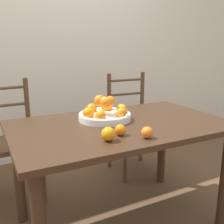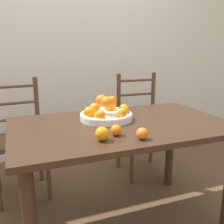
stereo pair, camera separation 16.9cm
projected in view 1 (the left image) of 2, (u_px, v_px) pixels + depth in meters
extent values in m
plane|color=brown|center=(120.00, 222.00, 1.91)|extent=(12.00, 12.00, 0.00)
cube|color=silver|center=(57.00, 41.00, 2.83)|extent=(8.00, 0.06, 2.60)
cube|color=#382316|center=(121.00, 126.00, 1.73)|extent=(1.41, 0.86, 0.03)
cylinder|color=#382316|center=(19.00, 175.00, 1.84)|extent=(0.07, 0.07, 0.72)
cylinder|color=#382316|center=(162.00, 146.00, 2.40)|extent=(0.07, 0.07, 0.72)
cylinder|color=white|center=(105.00, 117.00, 1.80)|extent=(0.36, 0.36, 0.04)
torus|color=white|center=(105.00, 114.00, 1.79)|extent=(0.36, 0.36, 0.02)
sphere|color=orange|center=(122.00, 110.00, 1.83)|extent=(0.08, 0.08, 0.08)
sphere|color=orange|center=(107.00, 107.00, 1.91)|extent=(0.08, 0.08, 0.08)
sphere|color=orange|center=(92.00, 109.00, 1.87)|extent=(0.07, 0.07, 0.07)
sphere|color=orange|center=(88.00, 113.00, 1.72)|extent=(0.08, 0.08, 0.08)
sphere|color=orange|center=(101.00, 116.00, 1.67)|extent=(0.07, 0.07, 0.07)
sphere|color=orange|center=(121.00, 113.00, 1.73)|extent=(0.07, 0.07, 0.07)
sphere|color=orange|center=(110.00, 101.00, 1.80)|extent=(0.07, 0.07, 0.07)
sphere|color=orange|center=(100.00, 101.00, 1.78)|extent=(0.08, 0.08, 0.08)
sphere|color=orange|center=(105.00, 102.00, 1.74)|extent=(0.07, 0.07, 0.07)
sphere|color=orange|center=(120.00, 130.00, 1.48)|extent=(0.06, 0.06, 0.06)
sphere|color=orange|center=(147.00, 132.00, 1.44)|extent=(0.06, 0.06, 0.06)
sphere|color=orange|center=(108.00, 134.00, 1.39)|extent=(0.08, 0.08, 0.08)
cylinder|color=#513823|center=(43.00, 177.00, 2.08)|extent=(0.04, 0.04, 0.47)
cylinder|color=#513823|center=(30.00, 134.00, 2.32)|extent=(0.04, 0.04, 0.98)
cube|color=#513823|center=(11.00, 144.00, 2.07)|extent=(0.44, 0.43, 0.04)
cylinder|color=#513823|center=(5.00, 122.00, 2.19)|extent=(0.38, 0.05, 0.02)
cylinder|color=#513823|center=(3.00, 106.00, 2.15)|extent=(0.38, 0.05, 0.02)
cylinder|color=#513823|center=(2.00, 88.00, 2.12)|extent=(0.38, 0.05, 0.02)
cylinder|color=#513823|center=(125.00, 159.00, 2.41)|extent=(0.04, 0.04, 0.47)
cylinder|color=#513823|center=(160.00, 152.00, 2.56)|extent=(0.04, 0.04, 0.47)
cylinder|color=#513823|center=(109.00, 122.00, 2.66)|extent=(0.04, 0.04, 0.98)
cylinder|color=#513823|center=(141.00, 118.00, 2.81)|extent=(0.04, 0.04, 0.98)
cube|color=#513823|center=(134.00, 125.00, 2.58)|extent=(0.44, 0.42, 0.04)
cylinder|color=#513823|center=(126.00, 108.00, 2.70)|extent=(0.38, 0.04, 0.02)
cylinder|color=#513823|center=(126.00, 94.00, 2.67)|extent=(0.38, 0.04, 0.02)
cylinder|color=#513823|center=(126.00, 80.00, 2.63)|extent=(0.38, 0.04, 0.02)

